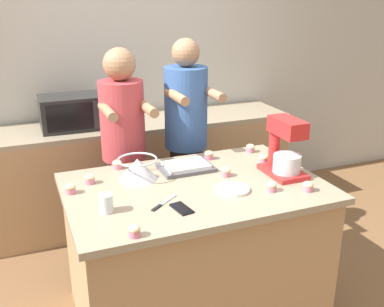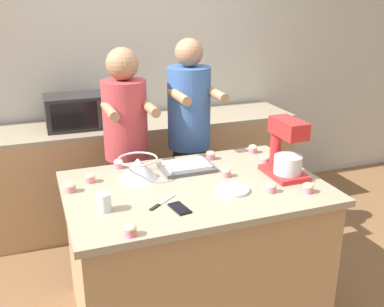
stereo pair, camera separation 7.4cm
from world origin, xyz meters
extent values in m
cube|color=#B2ADA3|center=(0.00, 1.76, 1.35)|extent=(10.00, 0.06, 2.70)
cube|color=#A87F56|center=(0.00, 0.00, 0.42)|extent=(1.44, 0.94, 0.85)
cube|color=gray|center=(0.00, 0.00, 0.87)|extent=(1.50, 1.00, 0.04)
cube|color=#A87F56|center=(0.00, 1.41, 0.43)|extent=(2.80, 0.60, 0.86)
cube|color=gray|center=(0.00, 1.41, 0.88)|extent=(2.80, 0.60, 0.04)
cylinder|color=#33384C|center=(-0.24, 0.77, 0.41)|extent=(0.24, 0.24, 0.83)
cylinder|color=#A8383D|center=(-0.24, 0.77, 1.11)|extent=(0.31, 0.31, 0.56)
sphere|color=#936B4C|center=(-0.24, 0.77, 1.50)|extent=(0.22, 0.22, 0.22)
cylinder|color=#936B4C|center=(-0.37, 0.60, 1.23)|extent=(0.06, 0.34, 0.06)
cylinder|color=#936B4C|center=(-0.11, 0.60, 1.23)|extent=(0.06, 0.34, 0.06)
cylinder|color=#232328|center=(0.24, 0.77, 0.43)|extent=(0.25, 0.25, 0.85)
cylinder|color=#335693|center=(0.24, 0.77, 1.15)|extent=(0.32, 0.32, 0.60)
sphere|color=#936B4C|center=(0.24, 0.77, 1.56)|extent=(0.20, 0.20, 0.20)
cylinder|color=#936B4C|center=(0.11, 0.60, 1.29)|extent=(0.06, 0.34, 0.06)
cylinder|color=#936B4C|center=(0.38, 0.60, 1.29)|extent=(0.06, 0.34, 0.06)
cube|color=red|center=(0.57, -0.05, 0.90)|extent=(0.20, 0.30, 0.03)
cylinder|color=red|center=(0.57, 0.06, 1.03)|extent=(0.07, 0.07, 0.23)
cube|color=red|center=(0.57, -0.07, 1.20)|extent=(0.13, 0.26, 0.10)
cylinder|color=#BCBCC1|center=(0.57, -0.09, 0.97)|extent=(0.17, 0.17, 0.11)
cone|color=#BCBCC1|center=(-0.29, 0.22, 0.95)|extent=(0.24, 0.24, 0.13)
torus|color=#BCBCC1|center=(-0.29, 0.22, 1.01)|extent=(0.24, 0.24, 0.01)
cube|color=#4C4C51|center=(0.04, 0.25, 0.90)|extent=(0.34, 0.24, 0.02)
cube|color=white|center=(0.04, 0.25, 0.92)|extent=(0.27, 0.20, 0.02)
cube|color=black|center=(-0.49, 1.41, 1.04)|extent=(0.52, 0.33, 0.27)
cube|color=black|center=(-0.54, 1.25, 1.04)|extent=(0.35, 0.01, 0.22)
cube|color=#2D2D2D|center=(-0.31, 1.25, 1.04)|extent=(0.10, 0.01, 0.22)
cube|color=black|center=(-0.19, -0.26, 0.89)|extent=(0.09, 0.15, 0.01)
cube|color=black|center=(-0.19, -0.26, 0.90)|extent=(0.08, 0.14, 0.00)
cylinder|color=silver|center=(-0.55, -0.15, 0.94)|extent=(0.07, 0.07, 0.10)
cylinder|color=white|center=(0.17, -0.16, 0.90)|extent=(0.19, 0.19, 0.02)
cube|color=#BCBCC1|center=(-0.22, -0.14, 0.89)|extent=(0.12, 0.10, 0.01)
cube|color=black|center=(-0.30, -0.21, 0.89)|extent=(0.07, 0.06, 0.01)
cylinder|color=#D17084|center=(0.37, -0.24, 0.90)|extent=(0.06, 0.06, 0.03)
ellipsoid|color=beige|center=(0.37, -0.24, 0.93)|extent=(0.06, 0.06, 0.04)
cylinder|color=#D17084|center=(-0.49, -0.44, 0.90)|extent=(0.06, 0.06, 0.03)
ellipsoid|color=beige|center=(-0.49, -0.44, 0.93)|extent=(0.06, 0.06, 0.04)
cylinder|color=#D17084|center=(0.23, 0.05, 0.90)|extent=(0.06, 0.06, 0.03)
ellipsoid|color=beige|center=(0.23, 0.05, 0.93)|extent=(0.06, 0.06, 0.04)
cylinder|color=#D17084|center=(-0.57, 0.25, 0.90)|extent=(0.06, 0.06, 0.03)
ellipsoid|color=beige|center=(-0.57, 0.25, 0.93)|extent=(0.06, 0.06, 0.04)
cylinder|color=#D17084|center=(0.25, 0.37, 0.90)|extent=(0.06, 0.06, 0.03)
ellipsoid|color=beige|center=(0.25, 0.37, 0.93)|extent=(0.06, 0.06, 0.04)
cylinder|color=#D17084|center=(-0.37, 0.42, 0.90)|extent=(0.06, 0.06, 0.03)
ellipsoid|color=beige|center=(-0.37, 0.42, 0.93)|extent=(0.06, 0.06, 0.04)
cylinder|color=#D17084|center=(0.56, -0.32, 0.90)|extent=(0.06, 0.06, 0.03)
ellipsoid|color=beige|center=(0.56, -0.32, 0.93)|extent=(0.06, 0.06, 0.04)
cylinder|color=#D17084|center=(0.56, 0.16, 0.90)|extent=(0.06, 0.06, 0.03)
ellipsoid|color=beige|center=(0.56, 0.16, 0.93)|extent=(0.06, 0.06, 0.04)
cylinder|color=#D17084|center=(0.58, 0.39, 0.90)|extent=(0.06, 0.06, 0.03)
ellipsoid|color=beige|center=(0.58, 0.39, 0.93)|extent=(0.06, 0.06, 0.04)
cylinder|color=#D17084|center=(-0.69, 0.15, 0.90)|extent=(0.06, 0.06, 0.03)
ellipsoid|color=beige|center=(-0.69, 0.15, 0.93)|extent=(0.06, 0.06, 0.04)
camera|label=1|loc=(-0.92, -2.24, 1.96)|focal=42.00mm
camera|label=2|loc=(-0.85, -2.26, 1.96)|focal=42.00mm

